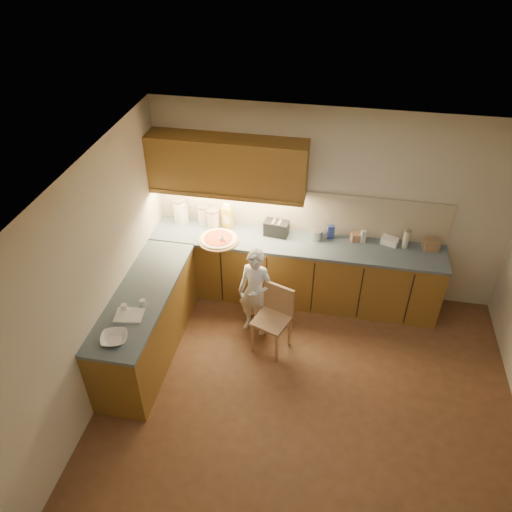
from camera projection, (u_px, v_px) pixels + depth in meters
name	position (u px, v px, depth m)	size (l,w,h in m)	color
room	(318.00, 284.00, 4.52)	(4.54, 4.50, 2.62)	brown
l_counter	(247.00, 286.00, 6.37)	(3.77, 2.62, 0.92)	olive
backsplash	(300.00, 211.00, 6.42)	(3.75, 0.02, 0.58)	#C0B395
upper_cabinets	(227.00, 165.00, 6.04)	(1.95, 0.36, 0.73)	olive
pizza_on_board	(219.00, 239.00, 6.37)	(0.52, 0.52, 0.21)	tan
child	(256.00, 293.00, 6.05)	(0.44, 0.29, 1.22)	white
wooden_chair	(274.00, 314.00, 5.90)	(0.50, 0.50, 0.87)	tan
mixing_bowl	(114.00, 338.00, 4.97)	(0.27, 0.27, 0.07)	white
canister_a	(180.00, 211.00, 6.63)	(0.18, 0.18, 0.35)	white
canister_b	(183.00, 213.00, 6.66)	(0.16, 0.16, 0.27)	silver
canister_c	(204.00, 215.00, 6.60)	(0.15, 0.15, 0.29)	beige
canister_d	(213.00, 218.00, 6.56)	(0.17, 0.17, 0.27)	silver
oil_jug	(227.00, 217.00, 6.53)	(0.14, 0.13, 0.36)	gold
toaster	(276.00, 228.00, 6.43)	(0.33, 0.21, 0.20)	black
steel_pot	(316.00, 234.00, 6.38)	(0.18, 0.18, 0.14)	silver
blue_box	(331.00, 232.00, 6.39)	(0.09, 0.06, 0.18)	#324197
card_box_a	(357.00, 237.00, 6.36)	(0.15, 0.10, 0.10)	tan
white_bottle	(363.00, 236.00, 6.31)	(0.06, 0.06, 0.17)	white
flat_pack	(390.00, 241.00, 6.31)	(0.20, 0.14, 0.08)	white
tall_jar	(406.00, 239.00, 6.19)	(0.08, 0.08, 0.26)	silver
card_box_b	(431.00, 245.00, 6.19)	(0.18, 0.14, 0.14)	#A37F57
dough_cloth	(129.00, 315.00, 5.27)	(0.29, 0.23, 0.02)	white
spice_jar_a	(124.00, 308.00, 5.32)	(0.06, 0.06, 0.08)	white
spice_jar_b	(143.00, 303.00, 5.38)	(0.06, 0.06, 0.08)	silver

